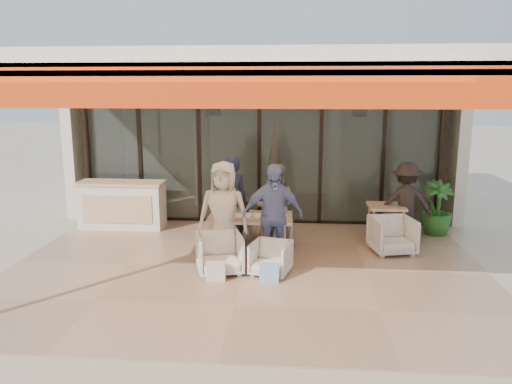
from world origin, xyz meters
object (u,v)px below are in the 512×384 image
(diner_periwinkle, at_px, (272,215))
(side_table, at_px, (386,210))
(potted_palm, at_px, (437,208))
(diner_navy, at_px, (231,202))
(host_counter, at_px, (122,205))
(diner_cream, at_px, (224,213))
(chair_near_left, at_px, (220,252))
(dining_table, at_px, (250,219))
(chair_near_right, at_px, (271,257))
(side_chair, at_px, (392,234))
(diner_grey, at_px, (275,207))
(chair_far_right, at_px, (276,226))
(chair_far_left, at_px, (234,224))
(standing_woman, at_px, (405,202))

(diner_periwinkle, distance_m, side_table, 2.66)
(potted_palm, bearing_deg, diner_navy, -164.39)
(host_counter, distance_m, diner_cream, 3.25)
(host_counter, bearing_deg, chair_near_left, -44.91)
(chair_near_left, height_order, diner_navy, diner_navy)
(host_counter, bearing_deg, dining_table, -27.97)
(chair_near_right, height_order, diner_periwinkle, diner_periwinkle)
(diner_cream, xyz_separation_m, side_chair, (3.01, 0.76, -0.52))
(diner_navy, xyz_separation_m, diner_grey, (0.84, 0.00, -0.07))
(diner_cream, relative_size, potted_palm, 1.57)
(diner_cream, xyz_separation_m, potted_palm, (4.14, 2.06, -0.33))
(chair_far_right, distance_m, diner_periwinkle, 1.52)
(chair_near_left, xyz_separation_m, diner_periwinkle, (0.84, 0.50, 0.51))
(diner_periwinkle, bearing_deg, side_table, 22.62)
(chair_far_left, distance_m, chair_near_right, 2.08)
(diner_navy, height_order, standing_woman, diner_navy)
(diner_grey, relative_size, side_chair, 2.16)
(chair_near_right, xyz_separation_m, potted_palm, (3.30, 2.56, 0.26))
(diner_grey, height_order, side_chair, diner_grey)
(chair_near_right, bearing_deg, potted_palm, 52.06)
(host_counter, bearing_deg, diner_periwinkle, -30.93)
(chair_far_left, distance_m, diner_cream, 1.52)
(diner_cream, bearing_deg, diner_navy, 94.03)
(diner_navy, bearing_deg, chair_near_left, 68.53)
(standing_woman, bearing_deg, host_counter, -3.40)
(dining_table, relative_size, diner_navy, 0.84)
(chair_far_left, height_order, chair_near_right, chair_far_left)
(host_counter, height_order, diner_navy, diner_navy)
(side_table, bearing_deg, diner_grey, -164.22)
(diner_cream, height_order, side_chair, diner_cream)
(diner_navy, xyz_separation_m, diner_periwinkle, (0.84, -0.90, -0.01))
(chair_far_left, relative_size, chair_far_right, 1.04)
(diner_grey, height_order, standing_woman, diner_grey)
(diner_navy, xyz_separation_m, standing_woman, (3.39, 0.66, -0.09))
(diner_grey, bearing_deg, diner_cream, 49.16)
(standing_woman, bearing_deg, chair_far_right, 4.65)
(chair_far_right, xyz_separation_m, diner_cream, (-0.84, -1.40, 0.60))
(chair_far_left, bearing_deg, chair_far_right, 163.04)
(chair_far_left, bearing_deg, side_chair, 151.13)
(chair_far_right, relative_size, chair_near_left, 0.81)
(diner_grey, bearing_deg, chair_near_right, 92.19)
(host_counter, xyz_separation_m, chair_near_left, (2.52, -2.52, -0.16))
(chair_near_left, distance_m, diner_navy, 1.49)
(diner_navy, bearing_deg, side_chair, 155.95)
(chair_near_right, height_order, side_chair, side_chair)
(potted_palm, bearing_deg, side_chair, -131.12)
(dining_table, bearing_deg, chair_far_left, 113.70)
(chair_near_right, height_order, side_table, side_table)
(dining_table, height_order, diner_cream, diner_cream)
(diner_grey, bearing_deg, chair_far_right, -87.81)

